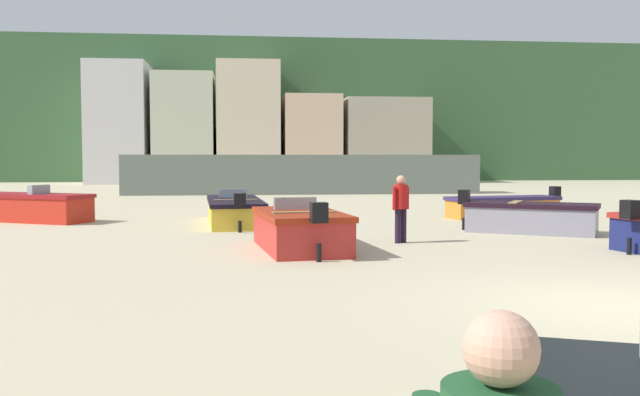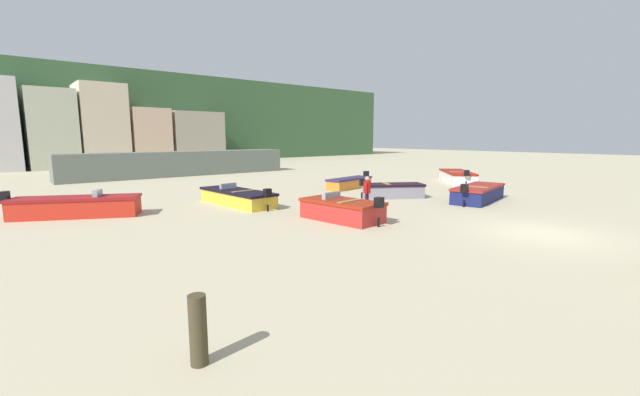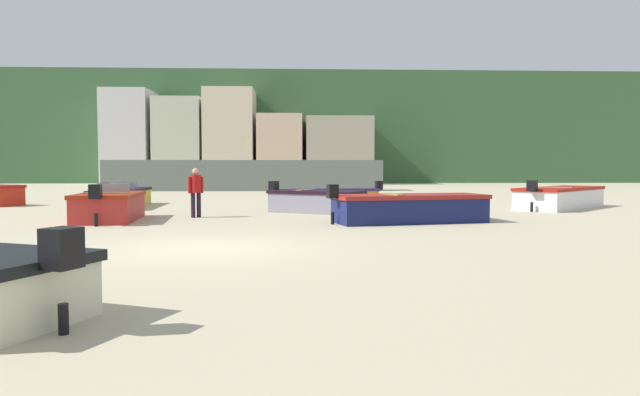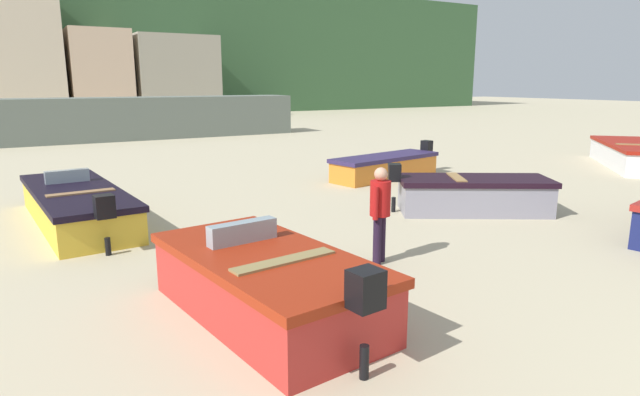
# 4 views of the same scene
# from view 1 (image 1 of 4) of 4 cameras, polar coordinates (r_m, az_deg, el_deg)

# --- Properties ---
(ground_plane) EXTENTS (160.00, 160.00, 0.00)m
(ground_plane) POSITION_cam_1_polar(r_m,az_deg,el_deg) (10.46, 23.67, -8.23)
(ground_plane) COLOR #BCB08E
(headland_hill) EXTENTS (90.00, 32.00, 12.17)m
(headland_hill) POSITION_cam_1_polar(r_m,az_deg,el_deg) (75.15, -2.37, 6.45)
(headland_hill) COLOR #385D37
(headland_hill) RESTS_ON ground
(harbor_pier) EXTENTS (19.77, 2.40, 2.19)m
(harbor_pier) POSITION_cam_1_polar(r_m,az_deg,el_deg) (39.02, -1.42, 1.97)
(harbor_pier) COLOR slate
(harbor_pier) RESTS_ON ground
(townhouse_far_left) EXTENTS (4.49, 5.80, 9.33)m
(townhouse_far_left) POSITION_cam_1_polar(r_m,az_deg,el_deg) (56.64, -16.13, 5.89)
(townhouse_far_left) COLOR silver
(townhouse_far_left) RESTS_ON ground
(townhouse_centre_left) EXTENTS (4.62, 5.20, 8.54)m
(townhouse_centre_left) POSITION_cam_1_polar(r_m,az_deg,el_deg) (55.70, -11.07, 5.59)
(townhouse_centre_left) COLOR beige
(townhouse_centre_left) RESTS_ON ground
(townhouse_centre_right) EXTENTS (4.85, 6.21, 9.47)m
(townhouse_centre_right) POSITION_cam_1_polar(r_m,az_deg,el_deg) (56.04, -5.91, 6.10)
(townhouse_centre_right) COLOR beige
(townhouse_centre_right) RESTS_ON ground
(townhouse_right) EXTENTS (4.45, 6.44, 6.94)m
(townhouse_right) POSITION_cam_1_polar(r_m,az_deg,el_deg) (56.36, -0.79, 4.81)
(townhouse_right) COLOR beige
(townhouse_right) RESTS_ON ground
(townhouse_far_right) EXTENTS (6.61, 6.50, 6.73)m
(townhouse_far_right) POSITION_cam_1_polar(r_m,az_deg,el_deg) (57.27, 5.16, 4.67)
(townhouse_far_right) COLOR #A89F8B
(townhouse_far_right) RESTS_ON ground
(boat_orange_0) EXTENTS (4.21, 1.89, 1.04)m
(boat_orange_0) POSITION_cam_1_polar(r_m,az_deg,el_deg) (24.32, 14.83, -0.70)
(boat_orange_0) COLOR orange
(boat_orange_0) RESTS_ON ground
(boat_red_3) EXTENTS (2.09, 3.87, 1.17)m
(boat_red_3) POSITION_cam_1_polar(r_m,az_deg,el_deg) (15.40, -1.64, -2.63)
(boat_red_3) COLOR #B42A25
(boat_red_3) RESTS_ON ground
(boat_red_6) EXTENTS (5.18, 3.57, 1.21)m
(boat_red_6) POSITION_cam_1_polar(r_m,az_deg,el_deg) (24.34, -23.61, -0.67)
(boat_red_6) COLOR red
(boat_red_6) RESTS_ON ground
(boat_grey_7) EXTENTS (3.64, 2.98, 1.13)m
(boat_grey_7) POSITION_cam_1_polar(r_m,az_deg,el_deg) (19.65, 16.91, -1.54)
(boat_grey_7) COLOR gray
(boat_grey_7) RESTS_ON ground
(boat_yellow_8) EXTENTS (1.94, 5.38, 1.08)m
(boat_yellow_8) POSITION_cam_1_polar(r_m,az_deg,el_deg) (21.65, -7.05, -1.05)
(boat_yellow_8) COLOR gold
(boat_yellow_8) RESTS_ON ground
(beach_walker_distant) EXTENTS (0.49, 0.47, 1.62)m
(beach_walker_distant) POSITION_cam_1_polar(r_m,az_deg,el_deg) (16.68, 6.66, -0.43)
(beach_walker_distant) COLOR black
(beach_walker_distant) RESTS_ON ground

